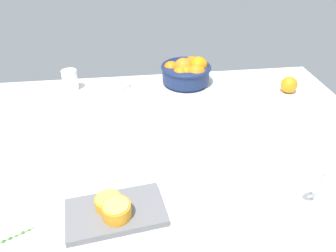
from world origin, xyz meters
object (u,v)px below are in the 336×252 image
(orange_half_1, at_px, (117,210))
(orange_half_0, at_px, (109,202))
(second_glass, at_px, (70,81))
(fruit_bowl, at_px, (187,72))
(cutting_board, at_px, (116,212))
(loose_orange_1, at_px, (289,85))

(orange_half_1, bearing_deg, orange_half_0, 122.58)
(second_glass, relative_size, orange_half_1, 1.22)
(second_glass, xyz_separation_m, orange_half_0, (0.17, -0.70, -0.00))
(fruit_bowl, xyz_separation_m, cutting_board, (-0.30, -0.71, -0.04))
(second_glass, relative_size, orange_half_0, 1.29)
(fruit_bowl, height_order, cutting_board, fruit_bowl)
(orange_half_1, bearing_deg, fruit_bowl, 67.74)
(fruit_bowl, distance_m, orange_half_0, 0.77)
(second_glass, bearing_deg, orange_half_0, -76.27)
(second_glass, distance_m, orange_half_0, 0.72)
(fruit_bowl, height_order, orange_half_1, fruit_bowl)
(second_glass, height_order, loose_orange_1, second_glass)
(fruit_bowl, bearing_deg, second_glass, 179.84)
(fruit_bowl, xyz_separation_m, second_glass, (-0.49, 0.00, -0.01))
(cutting_board, bearing_deg, orange_half_0, 142.09)
(orange_half_0, height_order, orange_half_1, orange_half_1)
(orange_half_0, xyz_separation_m, orange_half_1, (0.02, -0.03, 0.00))
(loose_orange_1, bearing_deg, fruit_bowl, 161.12)
(cutting_board, distance_m, orange_half_0, 0.03)
(fruit_bowl, xyz_separation_m, orange_half_1, (-0.30, -0.73, -0.02))
(fruit_bowl, relative_size, cutting_board, 0.89)
(orange_half_0, distance_m, orange_half_1, 0.04)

